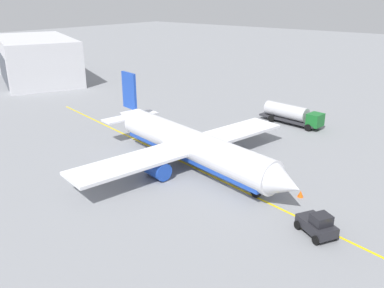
# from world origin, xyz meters

# --- Properties ---
(ground_plane) EXTENTS (400.00, 400.00, 0.00)m
(ground_plane) POSITION_xyz_m (0.00, 0.00, 0.00)
(ground_plane) COLOR gray
(airplane) EXTENTS (32.77, 31.01, 9.76)m
(airplane) POSITION_xyz_m (-0.48, 0.09, 2.70)
(airplane) COLOR white
(airplane) RESTS_ON ground
(fuel_tanker) EXTENTS (11.00, 3.74, 3.15)m
(fuel_tanker) POSITION_xyz_m (1.51, 23.82, 1.73)
(fuel_tanker) COLOR #2D2D33
(fuel_tanker) RESTS_ON ground
(pushback_tug) EXTENTS (4.12, 3.66, 2.20)m
(pushback_tug) POSITION_xyz_m (18.10, -4.61, 1.01)
(pushback_tug) COLOR #232328
(pushback_tug) RESTS_ON ground
(refueling_worker) EXTENTS (0.63, 0.58, 1.71)m
(refueling_worker) POSITION_xyz_m (-0.90, 15.22, 0.82)
(refueling_worker) COLOR navy
(refueling_worker) RESTS_ON ground
(safety_cone_nose) EXTENTS (0.65, 0.65, 0.72)m
(safety_cone_nose) POSITION_xyz_m (13.88, 1.11, 0.36)
(safety_cone_nose) COLOR #F2590F
(safety_cone_nose) RESTS_ON ground
(distant_hangar) EXTENTS (34.70, 26.49, 10.27)m
(distant_hangar) POSITION_xyz_m (-63.80, 17.65, 5.13)
(distant_hangar) COLOR silver
(distant_hangar) RESTS_ON ground
(taxi_line_marking) EXTENTS (73.08, 13.85, 0.01)m
(taxi_line_marking) POSITION_xyz_m (0.00, 0.00, 0.01)
(taxi_line_marking) COLOR yellow
(taxi_line_marking) RESTS_ON ground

